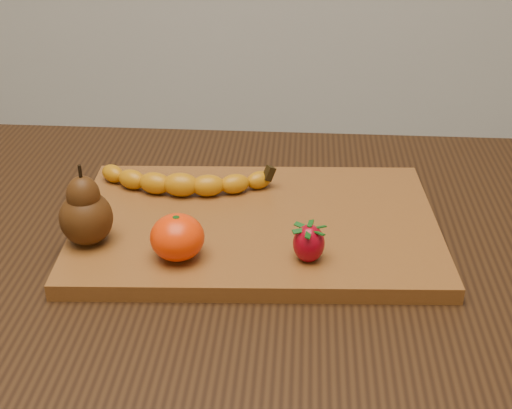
# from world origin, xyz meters

# --- Properties ---
(table) EXTENTS (1.00, 0.70, 0.76)m
(table) POSITION_xyz_m (0.00, 0.00, 0.66)
(table) COLOR black
(table) RESTS_ON ground
(cutting_board) EXTENTS (0.47, 0.32, 0.02)m
(cutting_board) POSITION_xyz_m (0.09, 0.02, 0.77)
(cutting_board) COLOR brown
(cutting_board) RESTS_ON table
(banana) EXTENTS (0.20, 0.06, 0.03)m
(banana) POSITION_xyz_m (-0.01, 0.08, 0.80)
(banana) COLOR #C37A09
(banana) RESTS_ON cutting_board
(pear) EXTENTS (0.07, 0.07, 0.10)m
(pear) POSITION_xyz_m (-0.10, -0.04, 0.83)
(pear) COLOR #43230A
(pear) RESTS_ON cutting_board
(mandarin) EXTENTS (0.07, 0.07, 0.05)m
(mandarin) POSITION_xyz_m (0.01, -0.07, 0.81)
(mandarin) COLOR #FC3502
(mandarin) RESTS_ON cutting_board
(strawberry) EXTENTS (0.05, 0.05, 0.05)m
(strawberry) POSITION_xyz_m (0.16, -0.07, 0.80)
(strawberry) COLOR #960413
(strawberry) RESTS_ON cutting_board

